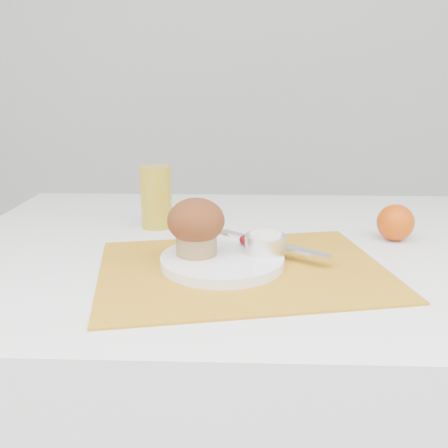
{
  "coord_description": "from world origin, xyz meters",
  "views": [
    {
      "loc": [
        -0.06,
        -0.83,
        1.05
      ],
      "look_at": [
        -0.09,
        0.01,
        0.8
      ],
      "focal_mm": 40.0,
      "sensor_mm": 36.0,
      "label": 1
    }
  ],
  "objects_px": {
    "juice_glass": "(156,197)",
    "muffin": "(196,225)",
    "orange": "(395,223)",
    "plate": "(222,260)",
    "table": "(271,416)"
  },
  "relations": [
    {
      "from": "plate",
      "to": "juice_glass",
      "type": "xyz_separation_m",
      "value": [
        -0.14,
        0.22,
        0.05
      ]
    },
    {
      "from": "table",
      "to": "juice_glass",
      "type": "height_order",
      "value": "juice_glass"
    },
    {
      "from": "muffin",
      "to": "plate",
      "type": "bearing_deg",
      "value": -10.52
    },
    {
      "from": "table",
      "to": "muffin",
      "type": "relative_size",
      "value": 12.89
    },
    {
      "from": "orange",
      "to": "plate",
      "type": "bearing_deg",
      "value": -154.36
    },
    {
      "from": "plate",
      "to": "orange",
      "type": "height_order",
      "value": "orange"
    },
    {
      "from": "muffin",
      "to": "orange",
      "type": "bearing_deg",
      "value": 21.92
    },
    {
      "from": "juice_glass",
      "to": "table",
      "type": "bearing_deg",
      "value": -23.57
    },
    {
      "from": "table",
      "to": "juice_glass",
      "type": "distance_m",
      "value": 0.51
    },
    {
      "from": "table",
      "to": "muffin",
      "type": "bearing_deg",
      "value": -140.85
    },
    {
      "from": "table",
      "to": "orange",
      "type": "height_order",
      "value": "orange"
    },
    {
      "from": "muffin",
      "to": "juice_glass",
      "type": "bearing_deg",
      "value": 115.06
    },
    {
      "from": "juice_glass",
      "to": "muffin",
      "type": "height_order",
      "value": "juice_glass"
    },
    {
      "from": "table",
      "to": "plate",
      "type": "bearing_deg",
      "value": -128.42
    },
    {
      "from": "table",
      "to": "orange",
      "type": "distance_m",
      "value": 0.47
    }
  ]
}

